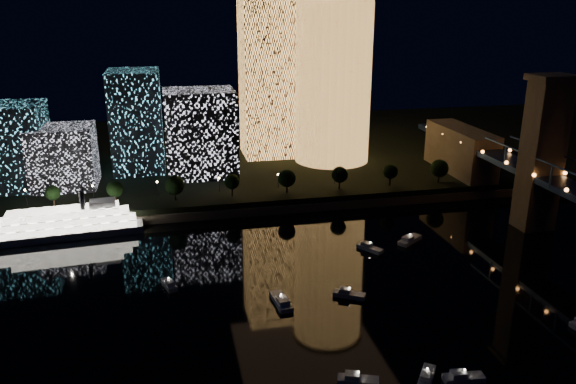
# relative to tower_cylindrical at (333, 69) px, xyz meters

# --- Properties ---
(ground) EXTENTS (520.00, 520.00, 0.00)m
(ground) POSITION_rel_tower_cylindrical_xyz_m (-18.78, -128.39, -44.68)
(ground) COLOR black
(ground) RESTS_ON ground
(far_bank) EXTENTS (420.00, 160.00, 5.00)m
(far_bank) POSITION_rel_tower_cylindrical_xyz_m (-18.78, 31.61, -42.18)
(far_bank) COLOR black
(far_bank) RESTS_ON ground
(seawall) EXTENTS (420.00, 6.00, 3.00)m
(seawall) POSITION_rel_tower_cylindrical_xyz_m (-18.78, -46.39, -43.18)
(seawall) COLOR #6B5E4C
(seawall) RESTS_ON ground
(tower_cylindrical) EXTENTS (34.00, 34.00, 79.11)m
(tower_cylindrical) POSITION_rel_tower_cylindrical_xyz_m (0.00, 0.00, 0.00)
(tower_cylindrical) COLOR #F1A44D
(tower_cylindrical) RESTS_ON far_bank
(tower_rectangular) EXTENTS (23.47, 23.47, 74.66)m
(tower_rectangular) POSITION_rel_tower_cylindrical_xyz_m (-24.98, 16.18, -2.35)
(tower_rectangular) COLOR #F1A44D
(tower_rectangular) RESTS_ON far_bank
(midrise_blocks) EXTENTS (93.39, 42.66, 40.53)m
(midrise_blocks) POSITION_rel_tower_cylindrical_xyz_m (-88.87, -6.65, -22.91)
(midrise_blocks) COLOR white
(midrise_blocks) RESTS_ON far_bank
(riverboat) EXTENTS (51.73, 14.82, 15.38)m
(riverboat) POSITION_rel_tower_cylindrical_xyz_m (-105.95, -53.39, -40.74)
(riverboat) COLOR silver
(riverboat) RESTS_ON ground
(motorboats) EXTENTS (116.53, 78.77, 2.78)m
(motorboats) POSITION_rel_tower_cylindrical_xyz_m (-22.83, -121.21, -43.87)
(motorboats) COLOR silver
(motorboats) RESTS_ON ground
(esplanade_trees) EXTENTS (166.05, 6.89, 8.95)m
(esplanade_trees) POSITION_rel_tower_cylindrical_xyz_m (-39.32, -40.39, -34.21)
(esplanade_trees) COLOR black
(esplanade_trees) RESTS_ON far_bank
(street_lamps) EXTENTS (132.70, 0.70, 5.65)m
(street_lamps) POSITION_rel_tower_cylindrical_xyz_m (-52.78, -34.39, -35.66)
(street_lamps) COLOR black
(street_lamps) RESTS_ON far_bank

